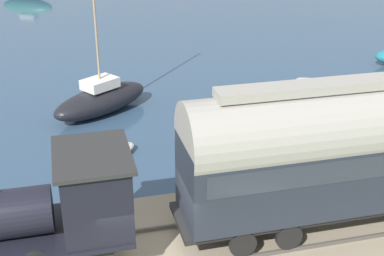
# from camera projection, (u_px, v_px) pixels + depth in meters

# --- Properties ---
(steam_locomotive) EXTENTS (2.50, 5.36, 3.38)m
(steam_locomotive) POSITION_uv_depth(u_px,v_px,m) (52.00, 206.00, 13.39)
(steam_locomotive) COLOR black
(steam_locomotive) RESTS_ON rail_embankment
(passenger_coach) EXTENTS (2.26, 10.55, 4.41)m
(passenger_coach) POSITION_uv_depth(u_px,v_px,m) (359.00, 145.00, 15.01)
(passenger_coach) COLOR black
(passenger_coach) RESTS_ON rail_embankment
(sailboat_black) EXTENTS (4.36, 5.24, 9.00)m
(sailboat_black) POSITION_uv_depth(u_px,v_px,m) (101.00, 99.00, 24.61)
(sailboat_black) COLOR black
(sailboat_black) RESTS_ON harbor_water
(rowboat_off_pier) EXTENTS (2.08, 2.34, 0.41)m
(rowboat_off_pier) POSITION_uv_depth(u_px,v_px,m) (112.00, 153.00, 20.69)
(rowboat_off_pier) COLOR beige
(rowboat_off_pier) RESTS_ON harbor_water
(rowboat_far_out) EXTENTS (2.78, 2.55, 0.33)m
(rowboat_far_out) POSITION_uv_depth(u_px,v_px,m) (320.00, 84.00, 28.09)
(rowboat_far_out) COLOR #B7B2A3
(rowboat_far_out) RESTS_ON harbor_water
(rowboat_mid_harbor) EXTENTS (2.62, 2.33, 0.34)m
(rowboat_mid_harbor) POSITION_uv_depth(u_px,v_px,m) (224.00, 94.00, 26.63)
(rowboat_mid_harbor) COLOR silver
(rowboat_mid_harbor) RESTS_ON harbor_water
(rowboat_near_shore) EXTENTS (2.89, 2.57, 0.30)m
(rowboat_near_shore) POSITION_uv_depth(u_px,v_px,m) (277.00, 124.00, 23.32)
(rowboat_near_shore) COLOR #B7B2A3
(rowboat_near_shore) RESTS_ON harbor_water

